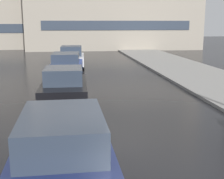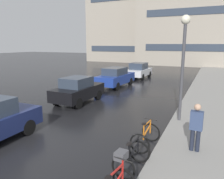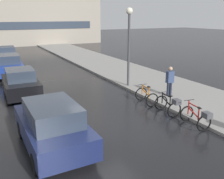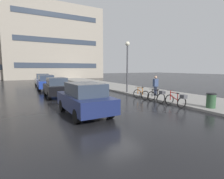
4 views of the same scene
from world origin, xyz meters
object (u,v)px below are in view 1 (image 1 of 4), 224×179
at_px(car_black, 64,88).
at_px(car_white, 72,57).
at_px(car_blue, 66,67).
at_px(car_navy, 63,153).

height_order(car_black, car_white, car_white).
bearing_deg(car_blue, car_navy, -89.62).
bearing_deg(car_navy, car_blue, 90.38).
distance_m(car_navy, car_white, 17.60).
bearing_deg(car_black, car_white, 88.25).
distance_m(car_black, car_white, 11.22).
relative_size(car_navy, car_white, 1.06).
xyz_separation_m(car_black, car_blue, (0.02, 5.76, 0.02)).
distance_m(car_navy, car_blue, 12.14).
xyz_separation_m(car_navy, car_black, (-0.10, 6.38, -0.03)).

